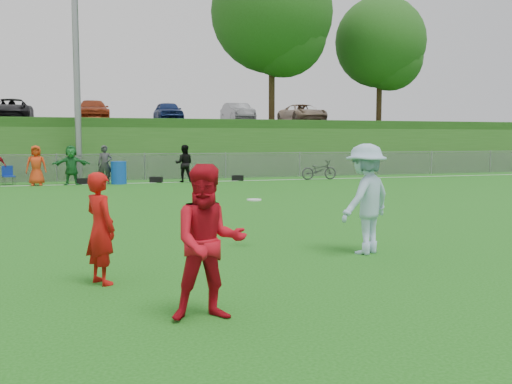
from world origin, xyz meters
name	(u,v)px	position (x,y,z in m)	size (l,w,h in m)	color
ground	(301,272)	(0.00, 0.00, 0.00)	(120.00, 120.00, 0.00)	#1A5512
sideline_far	(150,183)	(0.00, 18.00, 0.01)	(60.00, 0.10, 0.01)	white
fence	(145,166)	(0.00, 20.00, 0.65)	(58.00, 0.06, 1.30)	gray
light_pole	(76,37)	(-3.00, 20.80, 6.71)	(1.20, 0.40, 12.15)	gray
berm	(125,146)	(0.00, 31.00, 1.50)	(120.00, 18.00, 3.00)	#1F4F16
parking_lot	(123,123)	(0.00, 33.00, 3.05)	(120.00, 12.00, 0.10)	black
tree_green_near	(275,17)	(8.16, 24.42, 9.03)	(7.14, 7.14, 9.95)	black
tree_green_far	(383,47)	(16.16, 25.92, 7.96)	(5.88, 5.88, 8.19)	black
car_row	(106,111)	(-1.17, 32.00, 3.82)	(32.04, 5.18, 1.44)	#B9BABB
spectator_row	(82,165)	(-2.91, 18.00, 0.85)	(8.95, 0.84, 1.69)	red
gear_bags	(171,179)	(0.95, 18.10, 0.13)	(7.55, 0.49, 0.26)	black
player_red_left	(100,228)	(-2.84, 0.20, 0.76)	(0.56, 0.36, 1.52)	red
player_red_center	(209,243)	(-1.79, -1.74, 0.85)	(0.82, 0.64, 1.70)	red
player_blue	(366,199)	(1.57, 0.98, 0.94)	(1.22, 0.70, 1.88)	#9FC1DD
frisbee	(254,200)	(-0.10, 2.04, 0.87)	(0.26, 0.26, 0.02)	white
recycling_bin	(119,173)	(-1.38, 17.80, 0.50)	(0.66, 0.66, 0.99)	#1046B7
camp_chair	(9,179)	(-5.92, 18.77, 0.24)	(0.58, 0.59, 0.81)	navy
bicycle	(319,170)	(8.06, 17.64, 0.47)	(0.62, 1.78, 0.94)	#2F2F32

